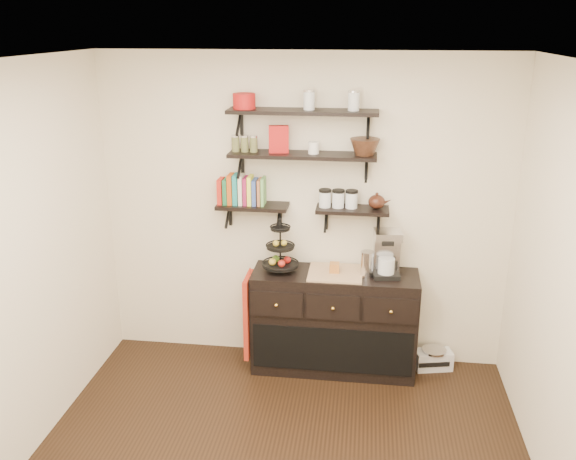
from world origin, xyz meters
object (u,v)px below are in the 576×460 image
Objects in this scene: sideboard at (334,321)px; radio at (433,359)px; coffee_maker at (387,254)px; fruit_stand at (281,254)px.

radio is (0.88, 0.10, -0.36)m from sideboard.
coffee_maker is at bearing 3.72° from sideboard.
fruit_stand is 0.88m from coffee_maker.
coffee_maker reaches higher than radio.
sideboard is 4.07× the size of radio.
fruit_stand reaches higher than coffee_maker.
fruit_stand is at bearing 179.63° from sideboard.
sideboard is 3.50× the size of coffee_maker.
radio is (0.46, 0.07, -1.00)m from coffee_maker.
radio is at bearing 6.19° from sideboard.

